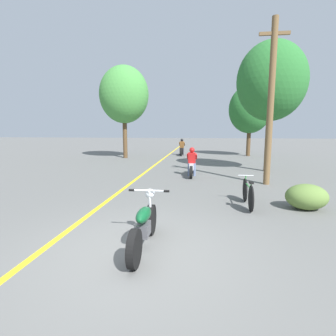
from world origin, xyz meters
name	(u,v)px	position (x,y,z in m)	size (l,w,h in m)	color
ground_plane	(137,250)	(0.00, 0.00, 0.00)	(120.00, 120.00, 0.00)	#60605E
lane_stripe_center	(157,163)	(-1.70, 12.09, 0.00)	(0.14, 48.00, 0.01)	yellow
utility_pole	(271,101)	(3.69, 6.25, 3.21)	(1.10, 0.24, 6.23)	brown
roadside_tree_right_near	(272,82)	(4.49, 9.67, 4.50)	(3.40, 3.06, 6.48)	#513A23
roadside_tree_right_far	(250,109)	(4.86, 17.63, 3.72)	(3.32, 2.99, 5.65)	#513A23
roadside_tree_left	(124,95)	(-4.65, 14.88, 4.66)	(3.63, 3.27, 6.77)	#513A23
roadside_bush	(307,197)	(3.98, 2.98, 0.35)	(1.10, 0.88, 0.70)	#5B7A38
motorcycle_foreground	(144,225)	(0.11, 0.13, 0.43)	(0.81, 1.98, 0.99)	black
motorcycle_rider_lead	(192,165)	(0.67, 7.76, 0.51)	(0.50, 2.01, 1.33)	black
motorcycle_rider_far	(182,149)	(-0.55, 17.46, 0.53)	(0.50, 2.02, 1.38)	black
bicycle_parked	(248,193)	(2.44, 3.07, 0.38)	(0.44, 1.71, 0.82)	black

